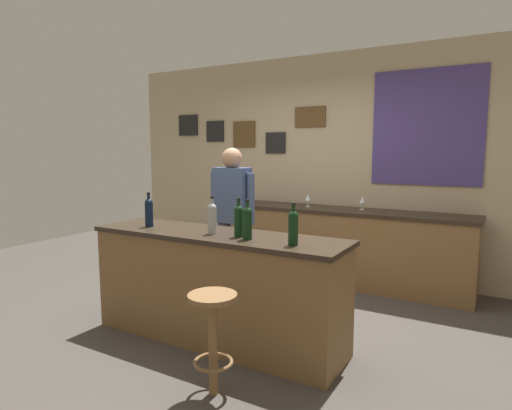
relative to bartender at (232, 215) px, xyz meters
The scene contains 13 objects.
ground_plane 1.09m from the bartender, 48.00° to the right, with size 10.00×10.00×0.00m, color #423D38.
back_wall 1.73m from the bartender, 76.23° to the left, with size 6.00×0.09×2.80m.
bar_counter 1.01m from the bartender, 65.38° to the right, with size 2.23×0.60×0.92m.
side_counter 1.54m from the bartender, 57.97° to the left, with size 2.96×0.56×0.90m.
bartender is the anchor object (origin of this frame).
bar_stool 1.78m from the bartender, 60.99° to the right, with size 0.32×0.32×0.68m.
wine_bottle_a 0.93m from the bartender, 109.42° to the right, with size 0.07×0.07×0.31m.
wine_bottle_b 0.95m from the bartender, 66.49° to the right, with size 0.07×0.07×0.31m.
wine_bottle_c 1.07m from the bartender, 53.96° to the right, with size 0.07×0.07×0.31m.
wine_bottle_d 1.17m from the bartender, 51.01° to the right, with size 0.07×0.07×0.31m.
wine_bottle_e 1.45m from the bartender, 39.19° to the right, with size 0.07×0.07×0.31m.
wine_glass_a 1.27m from the bartender, 76.07° to the left, with size 0.07×0.07×0.16m.
wine_glass_b 1.63m from the bartender, 53.64° to the left, with size 0.07×0.07×0.16m.
Camera 1 is at (2.04, -3.25, 1.60)m, focal length 30.32 mm.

